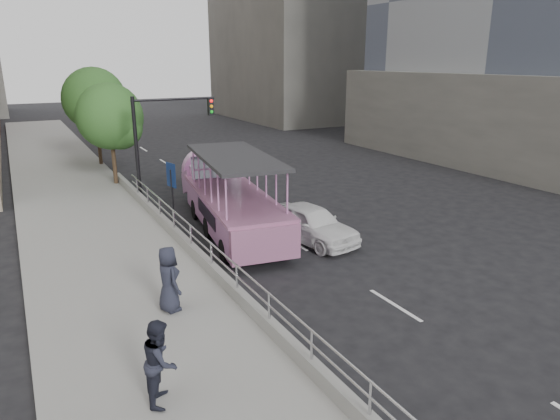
% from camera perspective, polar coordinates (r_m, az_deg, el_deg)
% --- Properties ---
extents(ground, '(160.00, 160.00, 0.00)m').
position_cam_1_polar(ground, '(16.02, 5.53, -8.63)').
color(ground, black).
extents(sidewalk, '(5.50, 80.00, 0.30)m').
position_cam_1_polar(sidewalk, '(23.07, -21.07, -1.26)').
color(sidewalk, gray).
rests_on(sidewalk, ground).
extents(kerb_wall, '(0.24, 30.00, 0.36)m').
position_cam_1_polar(kerb_wall, '(16.15, -7.77, -6.64)').
color(kerb_wall, '#9E9E99').
rests_on(kerb_wall, sidewalk).
extents(guardrail, '(0.07, 22.00, 0.71)m').
position_cam_1_polar(guardrail, '(15.89, -7.87, -4.45)').
color(guardrail, silver).
rests_on(guardrail, kerb_wall).
extents(duck_boat, '(3.83, 10.26, 3.33)m').
position_cam_1_polar(duck_boat, '(21.15, -6.02, 1.29)').
color(duck_boat, black).
rests_on(duck_boat, ground).
extents(car, '(2.51, 4.57, 1.47)m').
position_cam_1_polar(car, '(19.52, 3.52, -1.50)').
color(car, white).
rests_on(car, ground).
extents(pedestrian_mid, '(0.96, 1.06, 1.78)m').
position_cam_1_polar(pedestrian_mid, '(10.50, -13.49, -16.45)').
color(pedestrian_mid, '#222533').
rests_on(pedestrian_mid, sidewalk).
extents(pedestrian_far, '(0.72, 0.98, 1.83)m').
position_cam_1_polar(pedestrian_far, '(13.84, -12.62, -7.72)').
color(pedestrian_far, '#222533').
rests_on(pedestrian_far, sidewalk).
extents(parking_sign, '(0.18, 0.66, 2.99)m').
position_cam_1_polar(parking_sign, '(20.32, -12.23, 2.16)').
color(parking_sign, black).
rests_on(parking_sign, ground).
extents(traffic_signal, '(4.20, 0.32, 5.20)m').
position_cam_1_polar(traffic_signal, '(25.50, -13.59, 8.78)').
color(traffic_signal, black).
rests_on(traffic_signal, ground).
extents(street_tree_near, '(3.52, 3.52, 5.72)m').
position_cam_1_polar(street_tree_near, '(28.45, -18.64, 9.82)').
color(street_tree_near, '#342217').
rests_on(street_tree_near, ground).
extents(street_tree_far, '(3.97, 3.97, 6.45)m').
position_cam_1_polar(street_tree_far, '(34.33, -20.24, 11.55)').
color(street_tree_far, '#342217').
rests_on(street_tree_far, ground).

